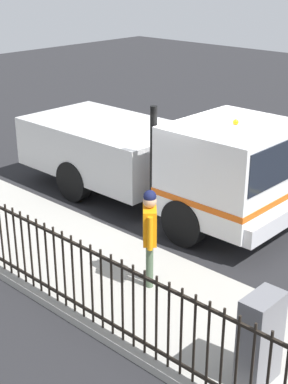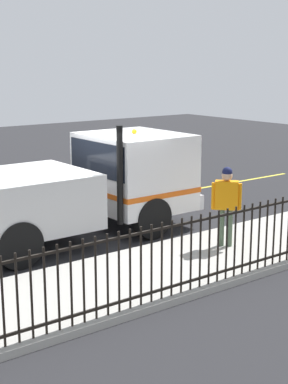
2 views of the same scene
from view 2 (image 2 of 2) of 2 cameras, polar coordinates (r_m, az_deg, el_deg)
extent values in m
plane|color=#232326|center=(13.67, -4.36, -4.26)|extent=(46.81, 46.81, 0.00)
cube|color=#A3A099|center=(11.48, 3.47, -7.24)|extent=(2.62, 21.28, 0.13)
cube|color=yellow|center=(15.69, -9.18, -2.16)|extent=(0.12, 19.15, 0.01)
cube|color=white|center=(14.13, -0.95, 2.10)|extent=(2.43, 2.15, 1.81)
cube|color=black|center=(14.06, -0.96, 3.69)|extent=(2.24, 2.19, 0.79)
cube|color=silver|center=(14.98, 2.61, -0.24)|extent=(2.31, 0.20, 0.36)
cube|color=#DB5914|center=(14.20, -0.95, 0.53)|extent=(2.46, 2.17, 0.12)
cylinder|color=black|center=(15.02, -4.41, -0.82)|extent=(0.30, 0.96, 0.96)
cylinder|color=black|center=(13.29, 0.75, -2.57)|extent=(0.30, 0.96, 0.96)
cylinder|color=black|center=(11.63, -12.21, -5.09)|extent=(0.30, 0.96, 0.96)
sphere|color=orange|center=(13.98, -0.97, 5.94)|extent=(0.12, 0.12, 0.12)
cylinder|color=black|center=(12.57, -2.38, 1.62)|extent=(0.14, 0.14, 2.17)
cube|color=orange|center=(12.28, 8.10, -0.30)|extent=(0.50, 0.49, 0.60)
sphere|color=tan|center=(12.19, 8.16, 1.60)|extent=(0.22, 0.22, 0.22)
sphere|color=#14193F|center=(12.18, 8.17, 1.96)|extent=(0.21, 0.21, 0.21)
cylinder|color=#4C6047|center=(12.45, 8.39, -3.48)|extent=(0.12, 0.12, 0.81)
cylinder|color=#4C6047|center=(12.46, 7.60, -3.45)|extent=(0.12, 0.12, 0.81)
cylinder|color=orange|center=(12.28, 9.36, -0.48)|extent=(0.09, 0.09, 0.57)
cylinder|color=orange|center=(12.29, 6.83, -0.39)|extent=(0.09, 0.09, 0.57)
cylinder|color=black|center=(8.22, -13.68, -10.46)|extent=(0.04, 0.04, 1.31)
cylinder|color=black|center=(8.30, -12.32, -10.16)|extent=(0.04, 0.04, 1.31)
cylinder|color=black|center=(8.38, -10.99, -9.86)|extent=(0.04, 0.04, 1.31)
cylinder|color=black|center=(8.47, -9.68, -9.57)|extent=(0.04, 0.04, 1.31)
cylinder|color=black|center=(8.56, -8.40, -9.28)|extent=(0.04, 0.04, 1.31)
cylinder|color=black|center=(8.65, -7.16, -8.98)|extent=(0.04, 0.04, 1.31)
cylinder|color=black|center=(8.75, -5.94, -8.69)|extent=(0.04, 0.04, 1.31)
cylinder|color=black|center=(8.86, -4.75, -8.41)|extent=(0.04, 0.04, 1.31)
cylinder|color=black|center=(8.97, -3.60, -8.12)|extent=(0.04, 0.04, 1.31)
cylinder|color=black|center=(9.08, -2.47, -7.84)|extent=(0.04, 0.04, 1.31)
cylinder|color=black|center=(9.19, -1.37, -7.57)|extent=(0.04, 0.04, 1.31)
cylinder|color=black|center=(9.31, -0.30, -7.30)|extent=(0.04, 0.04, 1.31)
cylinder|color=black|center=(9.43, 0.74, -7.03)|extent=(0.04, 0.04, 1.31)
cylinder|color=black|center=(9.56, 1.75, -6.77)|extent=(0.04, 0.04, 1.31)
cylinder|color=black|center=(9.69, 2.74, -6.51)|extent=(0.04, 0.04, 1.31)
cylinder|color=black|center=(9.82, 3.70, -6.26)|extent=(0.04, 0.04, 1.31)
cylinder|color=black|center=(9.95, 4.63, -6.01)|extent=(0.04, 0.04, 1.31)
cylinder|color=black|center=(10.09, 5.54, -5.77)|extent=(0.04, 0.04, 1.31)
cylinder|color=black|center=(10.23, 6.42, -5.53)|extent=(0.04, 0.04, 1.31)
cylinder|color=black|center=(10.37, 7.27, -5.30)|extent=(0.04, 0.04, 1.31)
cylinder|color=black|center=(10.51, 8.11, -5.07)|extent=(0.04, 0.04, 1.31)
cylinder|color=black|center=(10.66, 8.92, -4.85)|extent=(0.04, 0.04, 1.31)
cylinder|color=black|center=(10.81, 9.70, -4.64)|extent=(0.04, 0.04, 1.31)
cylinder|color=black|center=(10.96, 10.47, -4.43)|extent=(0.04, 0.04, 1.31)
cylinder|color=black|center=(11.11, 11.21, -4.22)|extent=(0.04, 0.04, 1.31)
cylinder|color=black|center=(11.26, 11.93, -4.02)|extent=(0.04, 0.04, 1.31)
cylinder|color=black|center=(11.42, 12.64, -3.82)|extent=(0.04, 0.04, 1.31)
cylinder|color=black|center=(11.58, 13.32, -3.63)|extent=(0.04, 0.04, 1.31)
cylinder|color=black|center=(11.74, 13.98, -3.44)|extent=(0.04, 0.04, 1.31)
cube|color=black|center=(10.29, 7.78, -2.26)|extent=(0.04, 18.09, 0.04)
cube|color=black|center=(10.60, 7.61, -7.76)|extent=(0.04, 18.09, 0.04)
camera|label=1|loc=(14.33, 44.92, 13.93)|focal=52.51mm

